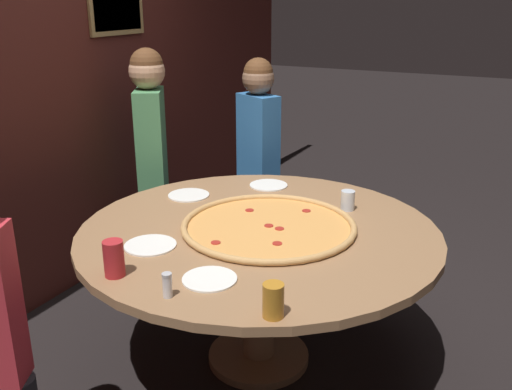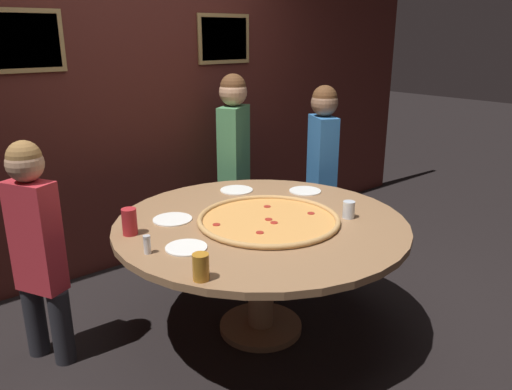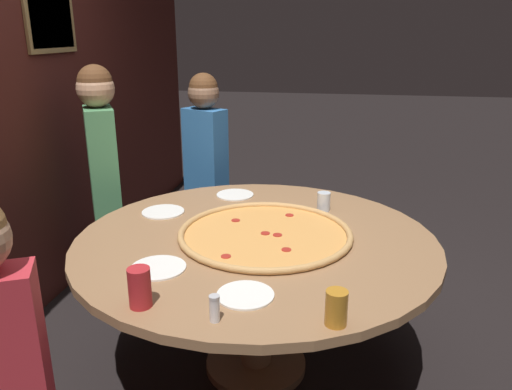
{
  "view_description": "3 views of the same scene",
  "coord_description": "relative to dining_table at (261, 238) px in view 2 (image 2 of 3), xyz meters",
  "views": [
    {
      "loc": [
        -2.27,
        -1.12,
        1.8
      ],
      "look_at": [
        0.02,
        0.03,
        0.9
      ],
      "focal_mm": 40.0,
      "sensor_mm": 36.0,
      "label": 1
    },
    {
      "loc": [
        -1.79,
        -2.1,
        1.8
      ],
      "look_at": [
        -0.02,
        0.03,
        0.9
      ],
      "focal_mm": 35.0,
      "sensor_mm": 36.0,
      "label": 2
    },
    {
      "loc": [
        -2.18,
        -0.38,
        1.69
      ],
      "look_at": [
        0.09,
        0.02,
        0.92
      ],
      "focal_mm": 35.0,
      "sensor_mm": 36.0,
      "label": 3
    }
  ],
  "objects": [
    {
      "name": "ground_plane",
      "position": [
        0.0,
        0.0,
        -0.62
      ],
      "size": [
        24.0,
        24.0,
        0.0
      ],
      "primitive_type": "plane",
      "color": "black"
    },
    {
      "name": "back_wall",
      "position": [
        0.0,
        1.47,
        0.68
      ],
      "size": [
        6.4,
        0.08,
        2.6
      ],
      "color": "#4C1E19",
      "rests_on": "ground_plane"
    },
    {
      "name": "dining_table",
      "position": [
        0.0,
        0.0,
        0.0
      ],
      "size": [
        1.73,
        1.73,
        0.74
      ],
      "color": "#936B47",
      "rests_on": "ground_plane"
    },
    {
      "name": "giant_pizza",
      "position": [
        0.02,
        -0.04,
        0.13
      ],
      "size": [
        0.84,
        0.84,
        0.03
      ],
      "color": "#E0994C",
      "rests_on": "dining_table"
    },
    {
      "name": "drink_cup_centre_back",
      "position": [
        0.43,
        -0.3,
        0.17
      ],
      "size": [
        0.07,
        0.07,
        0.1
      ],
      "primitive_type": "cylinder",
      "color": "silver",
      "rests_on": "dining_table"
    },
    {
      "name": "drink_cup_by_shaker",
      "position": [
        -0.69,
        0.3,
        0.19
      ],
      "size": [
        0.08,
        0.08,
        0.15
      ],
      "primitive_type": "cylinder",
      "color": "#B22328",
      "rests_on": "dining_table"
    },
    {
      "name": "drink_cup_far_left",
      "position": [
        -0.69,
        -0.4,
        0.18
      ],
      "size": [
        0.08,
        0.08,
        0.13
      ],
      "primitive_type": "cylinder",
      "color": "#BC7A23",
      "rests_on": "dining_table"
    },
    {
      "name": "white_plate_right_side",
      "position": [
        0.25,
        0.56,
        0.12
      ],
      "size": [
        0.23,
        0.23,
        0.01
      ],
      "primitive_type": "cylinder",
      "color": "white",
      "rests_on": "dining_table"
    },
    {
      "name": "white_plate_near_front",
      "position": [
        0.6,
        0.23,
        0.12
      ],
      "size": [
        0.22,
        0.22,
        0.01
      ],
      "primitive_type": "cylinder",
      "color": "white",
      "rests_on": "dining_table"
    },
    {
      "name": "white_plate_far_back",
      "position": [
        -0.56,
        -0.06,
        0.12
      ],
      "size": [
        0.22,
        0.22,
        0.01
      ],
      "primitive_type": "cylinder",
      "color": "white",
      "rests_on": "dining_table"
    },
    {
      "name": "white_plate_beside_cup",
      "position": [
        -0.4,
        0.34,
        0.12
      ],
      "size": [
        0.23,
        0.23,
        0.01
      ],
      "primitive_type": "cylinder",
      "color": "white",
      "rests_on": "dining_table"
    },
    {
      "name": "condiment_shaker",
      "position": [
        -0.74,
        0.01,
        0.16
      ],
      "size": [
        0.04,
        0.04,
        0.1
      ],
      "color": "silver",
      "rests_on": "dining_table"
    },
    {
      "name": "diner_far_left",
      "position": [
        -1.12,
        0.56,
        0.1
      ],
      "size": [
        0.25,
        0.34,
        1.28
      ],
      "rotation": [
        0.0,
        0.0,
        2.04
      ],
      "color": "#232328",
      "rests_on": "ground_plane"
    },
    {
      "name": "diner_side_left",
      "position": [
        1.12,
        0.56,
        0.18
      ],
      "size": [
        0.27,
        0.37,
        1.42
      ],
      "rotation": [
        0.0,
        0.0,
        -2.03
      ],
      "color": "#232328",
      "rests_on": "ground_plane"
    },
    {
      "name": "diner_far_right",
      "position": [
        0.63,
        1.08,
        0.22
      ],
      "size": [
        0.39,
        0.31,
        1.5
      ],
      "rotation": [
        0.0,
        0.0,
        -2.62
      ],
      "color": "#232328",
      "rests_on": "ground_plane"
    }
  ]
}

